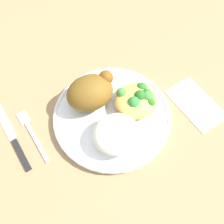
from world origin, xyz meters
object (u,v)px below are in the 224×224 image
(rice_pile, at_px, (116,134))
(roasted_chicken, at_px, (91,92))
(mac_cheese_with_broccoli, at_px, (137,99))
(knife, at_px, (14,139))
(fork, at_px, (32,132))
(plate, at_px, (112,116))
(napkin, at_px, (196,104))

(rice_pile, bearing_deg, roasted_chicken, 95.40)
(mac_cheese_with_broccoli, distance_m, knife, 0.28)
(mac_cheese_with_broccoli, xyz_separation_m, fork, (-0.24, 0.04, -0.03))
(roasted_chicken, xyz_separation_m, rice_pile, (0.01, -0.11, -0.01))
(plate, relative_size, knife, 1.40)
(knife, bearing_deg, mac_cheese_with_broccoli, -8.40)
(napkin, bearing_deg, plate, 165.38)
(roasted_chicken, distance_m, knife, 0.20)
(roasted_chicken, height_order, napkin, roasted_chicken)
(napkin, bearing_deg, knife, 167.44)
(plate, bearing_deg, mac_cheese_with_broccoli, -0.16)
(roasted_chicken, relative_size, knife, 0.59)
(roasted_chicken, height_order, rice_pile, roasted_chicken)
(fork, bearing_deg, plate, -12.85)
(fork, relative_size, knife, 0.75)
(roasted_chicken, relative_size, rice_pile, 1.15)
(knife, xyz_separation_m, napkin, (0.41, -0.09, -0.00))
(plate, height_order, mac_cheese_with_broccoli, mac_cheese_with_broccoli)
(plate, bearing_deg, napkin, -14.62)
(plate, bearing_deg, knife, 169.31)
(roasted_chicken, distance_m, fork, 0.16)
(fork, bearing_deg, rice_pile, -31.18)
(plate, relative_size, fork, 1.87)
(rice_pile, bearing_deg, napkin, 1.69)
(fork, bearing_deg, roasted_chicken, 4.48)
(fork, relative_size, napkin, 1.05)
(rice_pile, relative_size, napkin, 0.73)
(plate, distance_m, fork, 0.18)
(mac_cheese_with_broccoli, distance_m, napkin, 0.15)
(rice_pile, height_order, mac_cheese_with_broccoli, rice_pile)
(knife, bearing_deg, plate, -10.69)
(plate, height_order, roasted_chicken, roasted_chicken)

